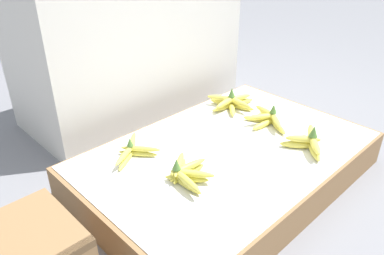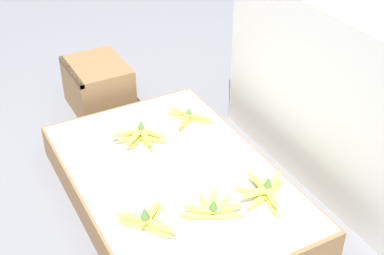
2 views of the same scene
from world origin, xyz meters
The scene contains 9 objects.
ground_plane centered at (0.00, 0.00, 0.00)m, with size 10.00×10.00×0.00m, color slate.
display_platform centered at (0.00, 0.00, 0.08)m, with size 1.24×0.82×0.16m.
back_vendor_table centered at (0.13, 0.86, 0.42)m, with size 1.20×0.59×0.83m.
wooden_crate centered at (-0.91, -0.01, 0.14)m, with size 0.37×0.30×0.27m.
banana_bunch_front_midleft centered at (0.25, -0.23, 0.20)m, with size 0.21×0.21×0.11m.
banana_bunch_middle_left centered at (-0.28, -0.03, 0.19)m, with size 0.18×0.24×0.10m.
banana_bunch_middle_midleft centered at (0.30, 0.02, 0.19)m, with size 0.20×0.25×0.10m.
banana_bunch_back_left centered at (-0.32, 0.24, 0.19)m, with size 0.22×0.20×0.08m.
banana_bunch_back_midleft centered at (0.31, 0.25, 0.19)m, with size 0.26×0.25×0.11m.
Camera 2 is at (1.61, -0.78, 1.59)m, focal length 50.00 mm.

